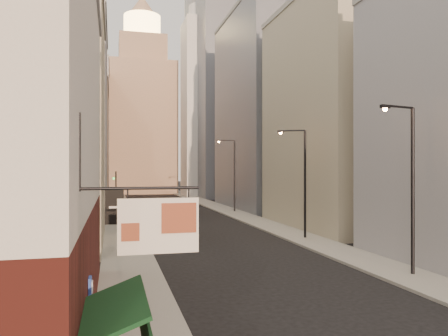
% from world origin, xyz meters
% --- Properties ---
extents(sidewalk_left, '(3.00, 140.00, 0.15)m').
position_xyz_m(sidewalk_left, '(-6.50, 55.00, 0.07)').
color(sidewalk_left, gray).
rests_on(sidewalk_left, ground).
extents(sidewalk_right, '(3.00, 140.00, 0.15)m').
position_xyz_m(sidewalk_right, '(6.50, 55.00, 0.07)').
color(sidewalk_right, gray).
rests_on(sidewalk_right, ground).
extents(left_bldg_beige, '(8.00, 12.00, 16.00)m').
position_xyz_m(left_bldg_beige, '(-12.00, 26.00, 8.00)').
color(left_bldg_beige, tan).
rests_on(left_bldg_beige, ground).
extents(left_bldg_grey, '(8.00, 16.00, 20.00)m').
position_xyz_m(left_bldg_grey, '(-12.00, 42.00, 10.00)').
color(left_bldg_grey, gray).
rests_on(left_bldg_grey, ground).
extents(left_bldg_tan, '(8.00, 18.00, 17.00)m').
position_xyz_m(left_bldg_tan, '(-12.00, 60.00, 8.50)').
color(left_bldg_tan, '#9D7E67').
rests_on(left_bldg_tan, ground).
extents(left_bldg_wingrid, '(8.00, 20.00, 24.00)m').
position_xyz_m(left_bldg_wingrid, '(-12.00, 80.00, 12.00)').
color(left_bldg_wingrid, gray).
rests_on(left_bldg_wingrid, ground).
extents(right_bldg_beige, '(8.00, 16.00, 20.00)m').
position_xyz_m(right_bldg_beige, '(12.00, 30.00, 10.00)').
color(right_bldg_beige, tan).
rests_on(right_bldg_beige, ground).
extents(right_bldg_wingrid, '(8.00, 20.00, 26.00)m').
position_xyz_m(right_bldg_wingrid, '(12.00, 50.00, 13.00)').
color(right_bldg_wingrid, gray).
rests_on(right_bldg_wingrid, ground).
extents(highrise, '(21.00, 23.00, 51.20)m').
position_xyz_m(highrise, '(18.00, 78.00, 25.66)').
color(highrise, gray).
rests_on(highrise, ground).
extents(clock_tower, '(14.00, 14.00, 44.90)m').
position_xyz_m(clock_tower, '(-1.00, 92.00, 17.63)').
color(clock_tower, '#9D7E67').
rests_on(clock_tower, ground).
extents(white_tower, '(8.00, 8.00, 41.50)m').
position_xyz_m(white_tower, '(10.00, 78.00, 18.61)').
color(white_tower, silver).
rests_on(white_tower, ground).
extents(streetlamp_near, '(2.16, 0.62, 8.32)m').
position_xyz_m(streetlamp_near, '(6.64, 12.62, 4.75)').
color(streetlamp_near, black).
rests_on(streetlamp_near, ground).
extents(streetlamp_mid, '(2.01, 1.05, 8.22)m').
position_xyz_m(streetlamp_mid, '(6.41, 24.51, 4.69)').
color(streetlamp_mid, black).
rests_on(streetlamp_mid, ground).
extents(streetlamp_far, '(2.30, 0.32, 8.78)m').
position_xyz_m(streetlamp_far, '(6.73, 45.12, 5.01)').
color(streetlamp_far, black).
rests_on(streetlamp_far, ground).
extents(traffic_light_left, '(0.53, 0.40, 5.00)m').
position_xyz_m(traffic_light_left, '(-7.00, 44.44, 3.44)').
color(traffic_light_left, black).
rests_on(traffic_light_left, ground).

